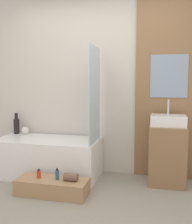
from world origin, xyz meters
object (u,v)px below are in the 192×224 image
(bottle_soap_secondary, at_px, (57,175))
(vase_tall_dark, at_px, (16,125))
(wooden_step_bench, at_px, (52,187))
(vase_round_light, at_px, (25,130))
(sink, at_px, (168,120))
(bathtub, at_px, (48,157))
(bottle_soap_primary, at_px, (39,174))

(bottle_soap_secondary, bearing_deg, vase_tall_dark, 140.20)
(wooden_step_bench, relative_size, vase_round_light, 7.41)
(sink, relative_size, vase_round_light, 3.83)
(wooden_step_bench, bearing_deg, bottle_soap_secondary, 0.00)
(bottle_soap_secondary, bearing_deg, wooden_step_bench, 180.00)
(bathtub, xyz_separation_m, vase_tall_dark, (-0.62, 0.25, 0.39))
(sink, height_order, vase_round_light, sink)
(wooden_step_bench, relative_size, vase_tall_dark, 2.65)
(vase_tall_dark, height_order, bottle_soap_secondary, vase_tall_dark)
(bathtub, relative_size, vase_round_light, 12.60)
(bottle_soap_primary, relative_size, bottle_soap_secondary, 0.79)
(sink, distance_m, vase_tall_dark, 2.25)
(vase_tall_dark, relative_size, vase_round_light, 2.80)
(bathtub, relative_size, vase_tall_dark, 4.50)
(bathtub, bearing_deg, wooden_step_bench, -62.09)
(bottle_soap_primary, bearing_deg, bathtub, 103.42)
(bottle_soap_primary, xyz_separation_m, bottle_soap_secondary, (0.23, -0.00, 0.01))
(bottle_soap_secondary, bearing_deg, bathtub, 122.57)
(bottle_soap_primary, bearing_deg, wooden_step_bench, -0.00)
(wooden_step_bench, xyz_separation_m, bottle_soap_primary, (-0.17, 0.00, 0.14))
(sink, xyz_separation_m, vase_round_light, (-2.09, 0.14, -0.24))
(bathtub, height_order, bottle_soap_primary, bathtub)
(wooden_step_bench, relative_size, sink, 1.93)
(bathtub, bearing_deg, vase_round_light, 153.63)
(vase_round_light, height_order, bottle_soap_primary, vase_round_light)
(wooden_step_bench, xyz_separation_m, sink, (1.31, 0.68, 0.74))
(wooden_step_bench, bearing_deg, bottle_soap_primary, 180.00)
(vase_tall_dark, height_order, bottle_soap_primary, vase_tall_dark)
(vase_round_light, distance_m, bottle_soap_secondary, 1.22)
(vase_round_light, bearing_deg, vase_tall_dark, 174.78)
(bathtub, xyz_separation_m, vase_round_light, (-0.47, 0.23, 0.32))
(vase_round_light, relative_size, bottle_soap_secondary, 0.84)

